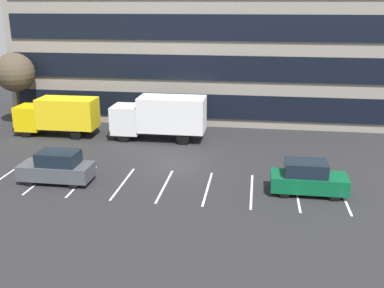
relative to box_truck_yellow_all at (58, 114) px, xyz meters
name	(u,v)px	position (x,y,z in m)	size (l,w,h in m)	color
ground_plane	(175,166)	(11.60, -6.22, -1.90)	(120.00, 120.00, 0.00)	#262628
office_building	(205,43)	(11.60, 11.73, 5.30)	(37.21, 14.06, 14.40)	gray
lot_markings	(165,186)	(11.60, -9.93, -1.90)	(22.54, 5.40, 0.01)	silver
box_truck_yellow_all	(58,114)	(0.00, 0.00, 0.00)	(7.29, 2.41, 3.38)	yellow
box_truck_white	(160,116)	(9.19, 0.02, 0.22)	(8.13, 2.69, 3.77)	white
suv_charcoal	(57,167)	(4.50, -10.31, -0.87)	(4.71, 2.00, 2.13)	#474C51
suv_forest	(308,178)	(20.60, -9.81, -0.89)	(4.63, 1.96, 2.10)	#0C5933
bare_tree	(15,73)	(-5.40, 3.06, 3.12)	(3.67, 3.67, 6.88)	#473323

